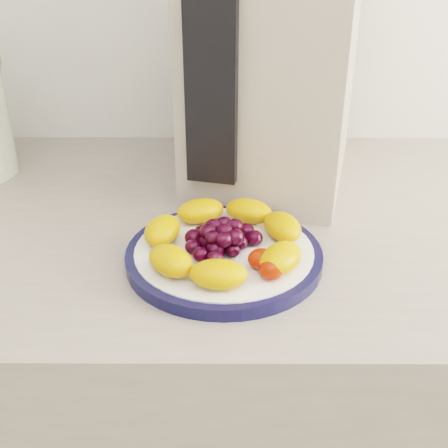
{
  "coord_description": "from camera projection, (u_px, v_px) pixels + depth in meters",
  "views": [
    {
      "loc": [
        0.11,
        0.51,
        1.25
      ],
      "look_at": [
        0.11,
        1.07,
        0.95
      ],
      "focal_mm": 45.0,
      "sensor_mm": 36.0,
      "label": 1
    }
  ],
  "objects": [
    {
      "name": "counter",
      "position": [
        164.0,
        439.0,
        0.99
      ],
      "size": [
        3.5,
        0.6,
        0.9
      ],
      "primitive_type": "cube",
      "color": "gray",
      "rests_on": "floor"
    },
    {
      "name": "plate_rim",
      "position": [
        224.0,
        256.0,
        0.66
      ],
      "size": [
        0.23,
        0.23,
        0.01
      ],
      "primitive_type": "cylinder",
      "color": "#0F1136",
      "rests_on": "counter"
    },
    {
      "name": "plate_face",
      "position": [
        224.0,
        255.0,
        0.66
      ],
      "size": [
        0.21,
        0.21,
        0.02
      ],
      "primitive_type": "cylinder",
      "color": "white",
      "rests_on": "counter"
    },
    {
      "name": "appliance_body",
      "position": [
        276.0,
        55.0,
        0.79
      ],
      "size": [
        0.28,
        0.34,
        0.37
      ],
      "primitive_type": "cube",
      "rotation": [
        0.0,
        0.0,
        -0.25
      ],
      "color": "#A99E8F",
      "rests_on": "counter"
    },
    {
      "name": "appliance_panel",
      "position": [
        212.0,
        74.0,
        0.67
      ],
      "size": [
        0.07,
        0.04,
        0.28
      ],
      "primitive_type": "cube",
      "rotation": [
        0.0,
        0.0,
        -0.25
      ],
      "color": "black",
      "rests_on": "appliance_body"
    },
    {
      "name": "fruit_plate",
      "position": [
        226.0,
        239.0,
        0.64
      ],
      "size": [
        0.2,
        0.2,
        0.03
      ],
      "color": "orange",
      "rests_on": "plate_face"
    }
  ]
}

